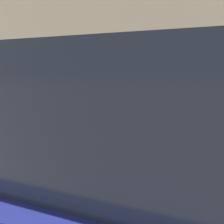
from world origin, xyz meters
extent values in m
plane|color=slate|center=(0.00, 0.00, 0.00)|extent=(60.00, 60.00, 0.00)
cube|color=#9E9B96|center=(0.00, 2.20, 0.06)|extent=(24.00, 2.80, 0.12)
cube|color=tan|center=(0.00, 5.41, 3.08)|extent=(24.00, 0.30, 6.16)
cylinder|color=gray|center=(-0.58, 1.30, 0.59)|extent=(0.05, 0.05, 0.93)
cube|color=black|center=(-0.58, 1.30, 1.22)|extent=(0.17, 0.11, 0.33)
cube|color=gray|center=(-0.58, 1.24, 1.24)|extent=(0.10, 0.01, 0.12)
cylinder|color=black|center=(-0.58, 1.30, 1.45)|extent=(0.23, 0.09, 0.23)
cylinder|color=black|center=(-1.10, 0.53, 0.36)|extent=(0.73, 0.24, 0.72)
cube|color=navy|center=(0.41, -0.41, 0.70)|extent=(5.07, 2.17, 0.86)
cube|color=black|center=(0.31, -0.41, 1.50)|extent=(3.38, 1.87, 0.74)
camera|label=1|loc=(0.25, -1.85, 1.75)|focal=28.00mm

